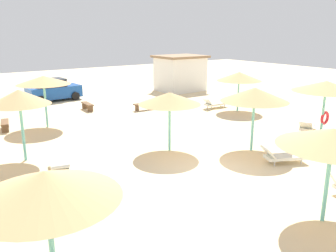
% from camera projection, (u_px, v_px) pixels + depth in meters
% --- Properties ---
extents(ground_plane, '(80.00, 80.00, 0.00)m').
position_uv_depth(ground_plane, '(213.00, 172.00, 13.56)').
color(ground_plane, beige).
extents(parasol_0, '(3.01, 3.01, 2.90)m').
position_uv_depth(parasol_0, '(255.00, 95.00, 15.42)').
color(parasol_0, '#6BC6BC').
rests_on(parasol_0, ground).
extents(parasol_2, '(2.99, 2.99, 2.76)m').
position_uv_depth(parasol_2, '(333.00, 138.00, 9.49)').
color(parasol_2, '#6BC6BC').
rests_on(parasol_2, ground).
extents(parasol_4, '(2.98, 2.98, 2.66)m').
position_uv_depth(parasol_4, '(239.00, 76.00, 23.32)').
color(parasol_4, '#6BC6BC').
rests_on(parasol_4, ground).
extents(parasol_5, '(3.18, 3.18, 2.97)m').
position_uv_depth(parasol_5, '(326.00, 87.00, 16.93)').
color(parasol_5, '#6BC6BC').
rests_on(parasol_5, ground).
extents(parasol_6, '(2.50, 2.50, 3.02)m').
position_uv_depth(parasol_6, '(19.00, 97.00, 14.15)').
color(parasol_6, '#6BC6BC').
rests_on(parasol_6, ground).
extents(parasol_7, '(2.78, 2.78, 2.69)m').
position_uv_depth(parasol_7, '(170.00, 98.00, 15.45)').
color(parasol_7, '#6BC6BC').
rests_on(parasol_7, ground).
extents(parasol_8, '(2.96, 2.96, 2.72)m').
position_uv_depth(parasol_8, '(46.00, 185.00, 6.75)').
color(parasol_8, '#6BC6BC').
rests_on(parasol_8, ground).
extents(parasol_9, '(2.92, 2.92, 2.92)m').
position_uv_depth(parasol_9, '(43.00, 80.00, 19.26)').
color(parasol_9, '#6BC6BC').
rests_on(parasol_9, ground).
extents(lounger_0, '(1.97, 1.36, 0.76)m').
position_uv_depth(lounger_0, '(283.00, 156.00, 14.41)').
color(lounger_0, silver).
rests_on(lounger_0, ground).
extents(lounger_4, '(1.92, 0.78, 0.76)m').
position_uv_depth(lounger_4, '(215.00, 103.00, 24.81)').
color(lounger_4, silver).
rests_on(lounger_4, ground).
extents(lounger_5, '(1.97, 1.43, 0.73)m').
position_uv_depth(lounger_5, '(307.00, 126.00, 18.92)').
color(lounger_5, silver).
rests_on(lounger_5, ground).
extents(lounger_6, '(1.09, 2.01, 0.64)m').
position_uv_depth(lounger_6, '(59.00, 165.00, 13.43)').
color(lounger_6, silver).
rests_on(lounger_6, ground).
extents(bench_0, '(1.51, 0.44, 0.49)m').
position_uv_depth(bench_0, '(144.00, 105.00, 24.15)').
color(bench_0, brown).
rests_on(bench_0, ground).
extents(bench_1, '(0.48, 1.52, 0.49)m').
position_uv_depth(bench_1, '(87.00, 105.00, 24.10)').
color(bench_1, brown).
rests_on(bench_1, ground).
extents(bench_2, '(0.68, 1.55, 0.49)m').
position_uv_depth(bench_2, '(5.00, 124.00, 19.27)').
color(bench_2, brown).
rests_on(bench_2, ground).
extents(parked_car, '(4.11, 2.20, 1.72)m').
position_uv_depth(parked_car, '(53.00, 90.00, 27.30)').
color(parked_car, '#194C9E').
rests_on(parked_car, ground).
extents(beach_cabana, '(4.18, 3.50, 3.17)m').
position_uv_depth(beach_cabana, '(180.00, 73.00, 31.69)').
color(beach_cabana, white).
rests_on(beach_cabana, ground).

